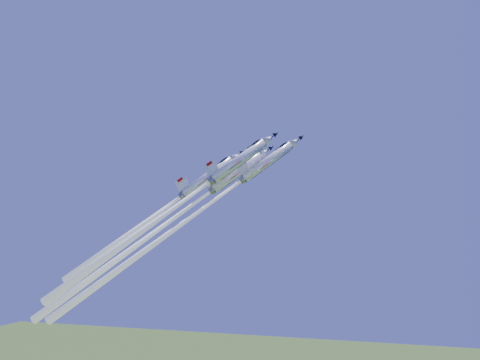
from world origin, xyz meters
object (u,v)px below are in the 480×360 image
(jet_lead, at_px, (182,224))
(jet_left, at_px, (160,229))
(jet_right, at_px, (167,213))
(jet_slot, at_px, (160,212))

(jet_lead, relative_size, jet_left, 1.01)
(jet_lead, distance_m, jet_right, 7.43)
(jet_right, bearing_deg, jet_slot, -164.79)
(jet_lead, distance_m, jet_left, 8.09)
(jet_left, relative_size, jet_right, 1.14)
(jet_left, height_order, jet_slot, jet_left)
(jet_left, height_order, jet_right, jet_right)
(jet_lead, bearing_deg, jet_left, -138.83)
(jet_slot, bearing_deg, jet_right, 15.21)
(jet_left, distance_m, jet_right, 13.53)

